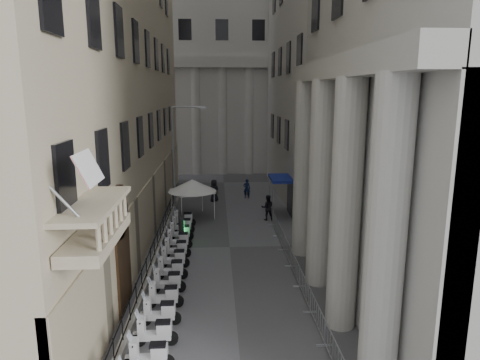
{
  "coord_description": "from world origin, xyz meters",
  "views": [
    {
      "loc": [
        -0.77,
        -5.84,
        9.45
      ],
      "look_at": [
        0.57,
        17.93,
        4.5
      ],
      "focal_mm": 32.0,
      "sensor_mm": 36.0,
      "label": 1
    }
  ],
  "objects_px": {
    "street_lamp": "(177,149)",
    "info_kiosk": "(181,229)",
    "security_tent": "(200,187)",
    "pedestrian_b": "(267,208)",
    "pedestrian_a": "(247,189)"
  },
  "relations": [
    {
      "from": "security_tent",
      "to": "info_kiosk",
      "type": "xyz_separation_m",
      "value": [
        -1.01,
        -5.02,
        -1.64
      ]
    },
    {
      "from": "street_lamp",
      "to": "pedestrian_a",
      "type": "xyz_separation_m",
      "value": [
        5.77,
        3.51,
        -4.09
      ]
    },
    {
      "from": "info_kiosk",
      "to": "pedestrian_a",
      "type": "height_order",
      "value": "pedestrian_a"
    },
    {
      "from": "info_kiosk",
      "to": "pedestrian_a",
      "type": "xyz_separation_m",
      "value": [
        4.98,
        11.1,
        0.05
      ]
    },
    {
      "from": "street_lamp",
      "to": "info_kiosk",
      "type": "xyz_separation_m",
      "value": [
        0.79,
        -7.59,
        -4.14
      ]
    },
    {
      "from": "security_tent",
      "to": "street_lamp",
      "type": "bearing_deg",
      "value": 124.86
    },
    {
      "from": "pedestrian_a",
      "to": "pedestrian_b",
      "type": "height_order",
      "value": "pedestrian_b"
    },
    {
      "from": "security_tent",
      "to": "pedestrian_b",
      "type": "xyz_separation_m",
      "value": [
        5.04,
        -0.68,
        -1.5
      ]
    },
    {
      "from": "info_kiosk",
      "to": "security_tent",
      "type": "bearing_deg",
      "value": 65.41
    },
    {
      "from": "street_lamp",
      "to": "info_kiosk",
      "type": "bearing_deg",
      "value": -81.44
    },
    {
      "from": "street_lamp",
      "to": "info_kiosk",
      "type": "distance_m",
      "value": 8.68
    },
    {
      "from": "security_tent",
      "to": "street_lamp",
      "type": "height_order",
      "value": "street_lamp"
    },
    {
      "from": "security_tent",
      "to": "street_lamp",
      "type": "distance_m",
      "value": 4.02
    },
    {
      "from": "security_tent",
      "to": "pedestrian_a",
      "type": "bearing_deg",
      "value": 56.84
    },
    {
      "from": "pedestrian_b",
      "to": "pedestrian_a",
      "type": "bearing_deg",
      "value": -79.99
    }
  ]
}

